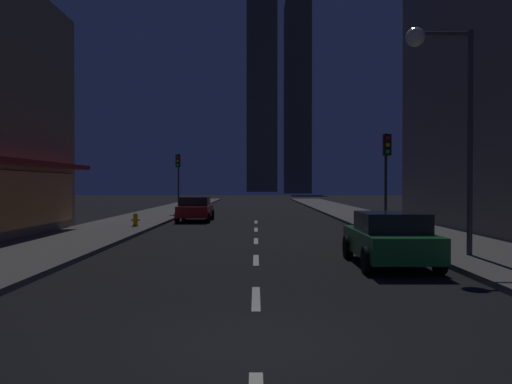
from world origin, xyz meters
TOP-DOWN VIEW (x-y plane):
  - ground_plane at (0.00, 32.00)m, footprint 78.00×136.00m
  - sidewalk_right at (7.00, 32.00)m, footprint 4.00×76.00m
  - sidewalk_left at (-7.00, 32.00)m, footprint 4.00×76.00m
  - lane_marking_center at (0.00, 11.00)m, footprint 0.16×28.20m
  - skyscraper_distant_tall at (1.75, 152.48)m, footprint 8.96×6.61m
  - skyscraper_distant_mid at (10.05, 123.51)m, footprint 6.28×7.48m
  - car_parked_near at (3.60, 7.33)m, footprint 1.98×4.24m
  - car_parked_far at (-3.60, 24.76)m, footprint 1.98×4.24m
  - fire_hydrant_far_left at (-5.90, 19.17)m, footprint 0.42×0.30m
  - traffic_light_near_right at (5.50, 15.54)m, footprint 0.32×0.48m
  - traffic_light_far_left at (-5.50, 30.88)m, footprint 0.32×0.48m
  - street_lamp_right at (5.38, 8.48)m, footprint 1.96×0.56m

SIDE VIEW (x-z plane):
  - ground_plane at x=0.00m, z-range -0.10..0.00m
  - lane_marking_center at x=0.00m, z-range 0.00..0.01m
  - sidewalk_right at x=7.00m, z-range 0.00..0.15m
  - sidewalk_left at x=-7.00m, z-range 0.00..0.15m
  - fire_hydrant_far_left at x=-5.90m, z-range 0.13..0.78m
  - car_parked_near at x=3.60m, z-range 0.02..1.47m
  - car_parked_far at x=-3.60m, z-range 0.02..1.47m
  - traffic_light_near_right at x=5.50m, z-range 1.09..5.29m
  - traffic_light_far_left at x=-5.50m, z-range 1.09..5.29m
  - street_lamp_right at x=5.38m, z-range 1.78..8.36m
  - skyscraper_distant_mid at x=10.05m, z-range 0.00..45.76m
  - skyscraper_distant_tall at x=1.75m, z-range 0.00..61.54m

